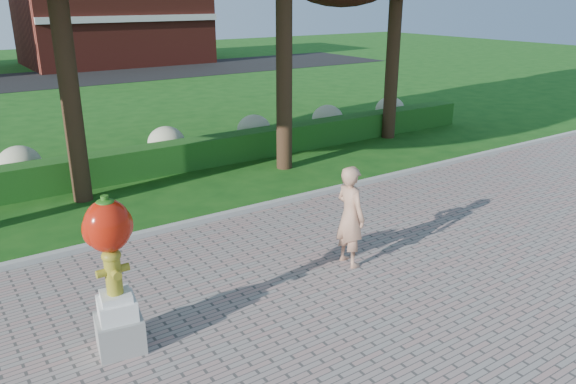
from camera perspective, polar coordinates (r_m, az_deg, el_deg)
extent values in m
plane|color=#144912|center=(10.01, 0.50, -8.41)|extent=(100.00, 100.00, 0.00)
cube|color=#ADADA5|center=(12.33, -7.45, -2.64)|extent=(40.00, 0.18, 0.15)
cube|color=#1E4D16|center=(15.73, -14.16, 3.05)|extent=(24.00, 0.70, 0.80)
ellipsoid|color=#A9AA82|center=(15.95, -25.60, 2.50)|extent=(1.10, 1.10, 0.99)
ellipsoid|color=#A9AA82|center=(16.94, -12.24, 4.88)|extent=(1.10, 1.10, 0.99)
ellipsoid|color=#A9AA82|center=(18.22, -3.46, 6.30)|extent=(1.10, 1.10, 0.99)
ellipsoid|color=#A9AA82|center=(19.88, 4.04, 7.40)|extent=(1.10, 1.10, 0.99)
ellipsoid|color=#A9AA82|center=(21.83, 10.32, 8.22)|extent=(1.10, 1.10, 0.99)
cube|color=black|center=(35.94, -26.21, 10.01)|extent=(50.00, 8.00, 0.02)
cube|color=maroon|center=(43.31, -17.35, 16.63)|extent=(12.00, 8.00, 6.40)
cylinder|color=black|center=(13.71, -21.55, 11.43)|extent=(0.44, 0.44, 6.16)
cylinder|color=black|center=(15.40, -0.40, 15.57)|extent=(0.44, 0.44, 7.28)
cylinder|color=black|center=(19.39, 10.63, 13.97)|extent=(0.44, 0.44, 5.88)
cube|color=gray|center=(8.27, -16.69, -13.52)|extent=(0.70, 0.70, 0.49)
cube|color=silver|center=(8.08, -16.96, -11.23)|extent=(0.56, 0.56, 0.27)
cube|color=silver|center=(7.99, -17.09, -10.07)|extent=(0.45, 0.45, 0.10)
cylinder|color=olive|center=(7.84, -17.32, -8.00)|extent=(0.22, 0.22, 0.55)
ellipsoid|color=olive|center=(7.72, -17.53, -6.19)|extent=(0.26, 0.26, 0.18)
cylinder|color=olive|center=(7.78, -18.47, -7.87)|extent=(0.12, 0.11, 0.11)
cylinder|color=olive|center=(7.85, -16.27, -7.37)|extent=(0.12, 0.11, 0.11)
cylinder|color=olive|center=(7.68, -17.03, -8.05)|extent=(0.12, 0.12, 0.12)
cylinder|color=olive|center=(7.69, -17.58, -5.66)|extent=(0.08, 0.08, 0.05)
ellipsoid|color=#B81B09|center=(7.55, -17.85, -3.29)|extent=(0.62, 0.55, 0.71)
ellipsoid|color=#B81B09|center=(7.52, -19.11, -3.70)|extent=(0.30, 0.30, 0.45)
ellipsoid|color=#B81B09|center=(7.60, -16.56, -3.16)|extent=(0.30, 0.30, 0.45)
cylinder|color=#266316|center=(7.43, -18.12, -0.77)|extent=(0.10, 0.10, 0.12)
ellipsoid|color=#266316|center=(7.44, -18.10, -0.99)|extent=(0.24, 0.24, 0.08)
imported|color=tan|center=(10.01, 6.35, -2.44)|extent=(0.46, 0.68, 1.85)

